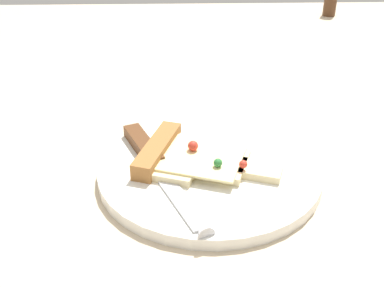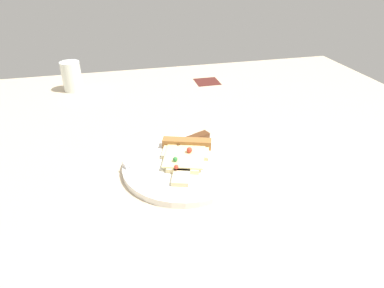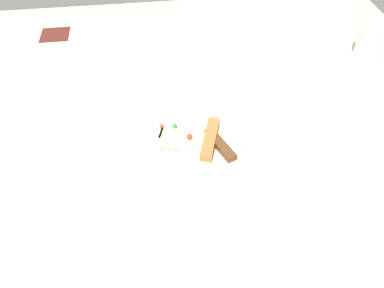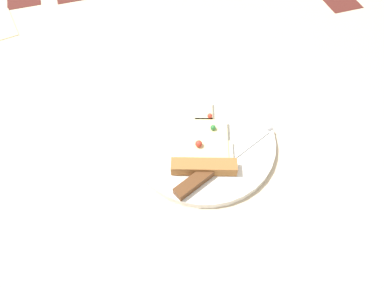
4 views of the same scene
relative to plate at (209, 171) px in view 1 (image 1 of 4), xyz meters
The scene contains 5 objects.
ground_plane 7.70cm from the plate, 13.70° to the right, with size 157.32×157.32×3.00cm.
plate is the anchor object (origin of this frame).
pizza_slice 3.03cm from the plate, 71.67° to the left, with size 13.95×18.97×2.63cm.
knife 6.94cm from the plate, 92.17° to the left, with size 22.90×11.34×2.45cm.
pepper_shaker 80.98cm from the plate, 25.79° to the right, with size 3.24×3.24×5.62cm, color #4C2D19.
Camera 1 is at (-59.60, 5.49, 35.45)cm, focal length 46.06 mm.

